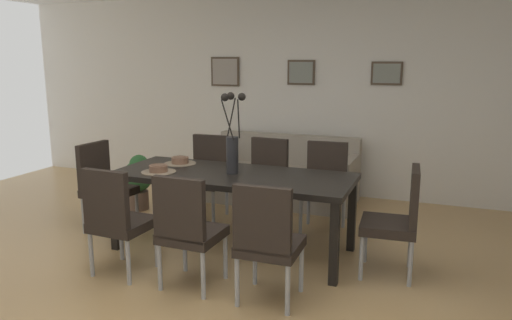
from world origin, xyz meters
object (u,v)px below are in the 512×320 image
object	(u,v)px
dining_chair_mid_right	(325,182)
bowl_near_left	(158,168)
potted_plant	(138,179)
dining_chair_head_west	(103,182)
framed_picture_left	(225,72)
dining_table	(233,181)
bowl_near_right	(180,160)
sofa	(281,178)
dining_chair_mid_left	(267,238)
centerpiece_vase	(232,143)
framed_picture_center	(301,72)
framed_picture_right	(387,73)
dining_chair_far_right	(265,177)
dining_chair_near_right	(207,172)
dining_chair_near_left	(116,216)
dining_chair_head_east	(399,216)
dining_chair_far_left	(187,226)

from	to	relation	value
dining_chair_mid_right	bowl_near_left	size ratio (longest dim) A/B	5.41
dining_chair_mid_right	potted_plant	size ratio (longest dim) A/B	1.37
dining_chair_head_west	framed_picture_left	xyz separation A→B (m)	(0.40, 2.20, 1.08)
dining_table	bowl_near_right	bearing A→B (deg)	163.18
dining_table	framed_picture_left	size ratio (longest dim) A/B	5.28
sofa	framed_picture_left	xyz separation A→B (m)	(-0.98, 0.48, 1.31)
dining_table	dining_chair_mid_left	distance (m)	1.09
bowl_near_right	framed_picture_left	bearing A→B (deg)	101.76
dining_chair_mid_right	centerpiece_vase	world-z (taller)	centerpiece_vase
dining_chair_mid_right	framed_picture_center	distance (m)	1.87
dining_chair_head_west	potted_plant	size ratio (longest dim) A/B	1.37
sofa	framed_picture_right	size ratio (longest dim) A/B	5.02
bowl_near_left	framed_picture_center	world-z (taller)	framed_picture_center
dining_chair_mid_right	dining_chair_far_right	bearing A→B (deg)	-179.60
dining_chair_mid_right	dining_chair_near_right	bearing A→B (deg)	-178.72
dining_chair_near_left	dining_chair_head_west	world-z (taller)	same
dining_table	dining_chair_mid_right	size ratio (longest dim) A/B	2.39
dining_chair_mid_left	dining_chair_mid_right	distance (m)	1.73
dining_chair_head_east	centerpiece_vase	bearing A→B (deg)	179.30
dining_chair_head_west	framed_picture_left	bearing A→B (deg)	79.68
framed_picture_left	framed_picture_center	bearing A→B (deg)	0.01
framed_picture_center	bowl_near_left	bearing A→B (deg)	-105.20
centerpiece_vase	framed_picture_center	size ratio (longest dim) A/B	2.03
dining_table	dining_chair_far_right	world-z (taller)	dining_chair_far_right
dining_chair_head_east	sofa	size ratio (longest dim) A/B	0.49
dining_chair_near_right	sofa	size ratio (longest dim) A/B	0.49
dining_chair_near_left	framed_picture_center	size ratio (longest dim) A/B	2.54
framed_picture_right	sofa	bearing A→B (deg)	-157.79
bowl_near_right	framed_picture_center	distance (m)	2.28
sofa	dining_chair_near_right	bearing A→B (deg)	-122.48
dining_chair_head_east	framed_picture_left	bearing A→B (deg)	138.82
bowl_near_left	dining_chair_mid_left	bearing A→B (deg)	-26.89
bowl_near_left	framed_picture_right	distance (m)	3.10
dining_chair_near_right	dining_chair_far_right	world-z (taller)	same
dining_chair_near_right	sofa	world-z (taller)	dining_chair_near_right
dining_chair_head_east	framed_picture_center	bearing A→B (deg)	123.47
dining_chair_mid_left	centerpiece_vase	size ratio (longest dim) A/B	1.25
dining_chair_near_left	dining_chair_mid_left	xyz separation A→B (m)	(1.31, -0.01, 0.00)
dining_chair_far_right	dining_chair_mid_left	distance (m)	1.84
dining_chair_far_left	sofa	world-z (taller)	dining_chair_far_left
bowl_near_left	bowl_near_right	bearing A→B (deg)	90.00
dining_chair_near_left	framed_picture_left	world-z (taller)	framed_picture_left
dining_chair_near_right	centerpiece_vase	size ratio (longest dim) A/B	1.25
dining_chair_head_east	centerpiece_vase	world-z (taller)	centerpiece_vase
dining_chair_mid_left	framed_picture_right	size ratio (longest dim) A/B	2.46
dining_table	dining_chair_near_right	world-z (taller)	dining_chair_near_right
dining_table	dining_chair_far_right	distance (m)	0.87
bowl_near_left	dining_chair_mid_right	bearing A→B (deg)	38.66
dining_chair_far_right	potted_plant	xyz separation A→B (m)	(-1.57, -0.10, -0.14)
dining_chair_mid_right	dining_chair_mid_left	bearing A→B (deg)	-90.57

